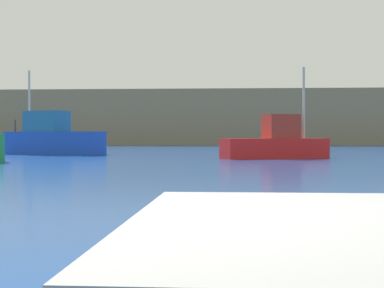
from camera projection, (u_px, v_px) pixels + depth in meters
hillside_backdrop at (236, 119)px, 72.93m from camera, size 140.00×16.68×5.84m
fishing_boat_blue at (52, 138)px, 35.15m from camera, size 6.14×4.01×4.74m
fishing_boat_red at (276, 143)px, 29.48m from camera, size 5.14×3.19×4.28m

